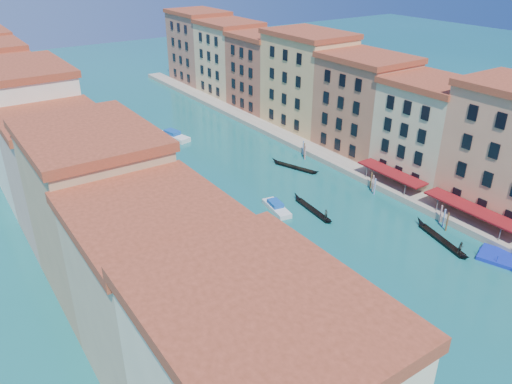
# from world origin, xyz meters

# --- Properties ---
(left_bank_palazzos) EXTENTS (12.80, 128.40, 21.00)m
(left_bank_palazzos) POSITION_xyz_m (-26.00, 64.68, 9.71)
(left_bank_palazzos) COLOR beige
(left_bank_palazzos) RESTS_ON ground
(right_bank_palazzos) EXTENTS (12.80, 128.40, 21.00)m
(right_bank_palazzos) POSITION_xyz_m (30.00, 65.00, 9.75)
(right_bank_palazzos) COLOR #A1573D
(right_bank_palazzos) RESTS_ON ground
(quay) EXTENTS (4.00, 140.00, 1.00)m
(quay) POSITION_xyz_m (22.00, 65.00, 0.50)
(quay) COLOR gray
(quay) RESTS_ON ground
(restaurant_awnings) EXTENTS (3.20, 44.55, 3.12)m
(restaurant_awnings) POSITION_xyz_m (22.19, 23.00, 2.99)
(restaurant_awnings) COLOR maroon
(restaurant_awnings) RESTS_ON ground
(mooring_poles_right) EXTENTS (1.44, 54.24, 3.20)m
(mooring_poles_right) POSITION_xyz_m (19.10, 28.80, 1.30)
(mooring_poles_right) COLOR brown
(mooring_poles_right) RESTS_ON ground
(vaporetto_near) EXTENTS (9.50, 19.36, 2.81)m
(vaporetto_near) POSITION_xyz_m (-12.81, 25.42, 1.27)
(vaporetto_near) COLOR silver
(vaporetto_near) RESTS_ON ground
(vaporetto_far) EXTENTS (7.64, 18.96, 2.75)m
(vaporetto_far) POSITION_xyz_m (-9.62, 61.42, 1.24)
(vaporetto_far) COLOR white
(vaporetto_far) RESTS_ON ground
(gondola_fore) EXTENTS (1.89, 10.79, 2.15)m
(gondola_fore) POSITION_xyz_m (6.41, 40.31, 0.36)
(gondola_fore) COLOR black
(gondola_fore) RESTS_ON ground
(gondola_right) EXTENTS (3.70, 11.38, 2.30)m
(gondola_right) POSITION_xyz_m (15.47, 23.25, 0.44)
(gondola_right) COLOR black
(gondola_right) RESTS_ON ground
(gondola_far) EXTENTS (4.38, 10.21, 1.50)m
(gondola_far) POSITION_xyz_m (14.22, 54.87, 0.31)
(gondola_far) COLOR black
(gondola_far) RESTS_ON ground
(motorboat_mid) EXTENTS (3.08, 6.68, 1.33)m
(motorboat_mid) POSITION_xyz_m (1.98, 43.75, 0.52)
(motorboat_mid) COLOR silver
(motorboat_mid) RESTS_ON ground
(motorboat_far) EXTENTS (4.24, 8.40, 1.67)m
(motorboat_far) POSITION_xyz_m (2.82, 81.63, 0.65)
(motorboat_far) COLOR white
(motorboat_far) RESTS_ON ground
(blue_dock) EXTENTS (5.95, 7.20, 0.51)m
(blue_dock) POSITION_xyz_m (18.50, 15.91, 0.26)
(blue_dock) COLOR #1329AD
(blue_dock) RESTS_ON ground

